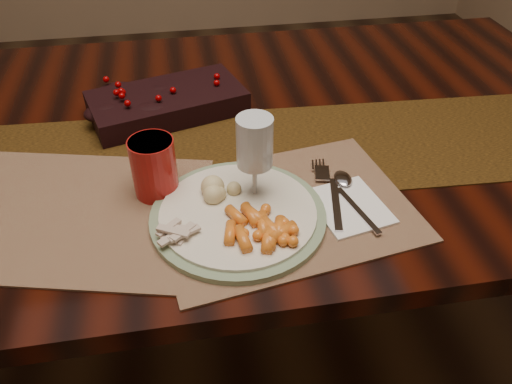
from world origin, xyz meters
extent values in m
plane|color=black|center=(0.00, 0.00, 0.00)|extent=(5.00, 5.00, 0.00)
cube|color=black|center=(0.00, 0.00, 0.38)|extent=(1.80, 1.00, 0.75)
cube|color=#562C0C|center=(0.05, -0.11, 0.75)|extent=(1.54, 0.39, 0.00)
cube|color=brown|center=(0.07, -0.29, 0.75)|extent=(0.47, 0.38, 0.00)
cube|color=brown|center=(-0.30, -0.24, 0.75)|extent=(0.52, 0.43, 0.00)
cylinder|color=silver|center=(-0.01, -0.30, 0.76)|extent=(0.35, 0.35, 0.02)
cube|color=white|center=(0.18, -0.31, 0.76)|extent=(0.14, 0.15, 0.00)
cylinder|color=maroon|center=(-0.15, -0.21, 0.81)|extent=(0.08, 0.08, 0.11)
camera|label=1|loc=(-0.09, -0.92, 1.32)|focal=35.00mm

